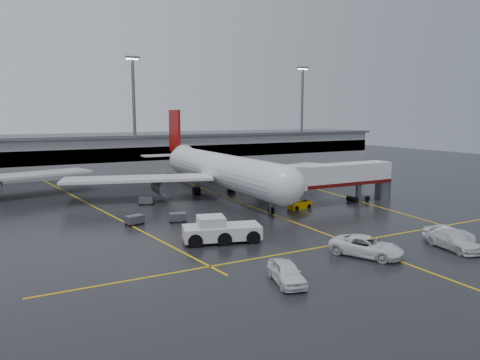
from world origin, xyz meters
TOP-DOWN VIEW (x-y plane):
  - ground at (0.00, 0.00)m, footprint 220.00×220.00m
  - apron_line_centre at (0.00, 0.00)m, footprint 0.25×90.00m
  - apron_line_stop at (0.00, -22.00)m, footprint 60.00×0.25m
  - apron_line_left at (-20.00, 10.00)m, footprint 9.99×69.35m
  - apron_line_right at (18.00, 10.00)m, footprint 7.57×69.64m
  - terminal at (0.00, 47.93)m, footprint 122.00×19.00m
  - light_mast_mid at (-5.00, 42.00)m, footprint 3.00×1.20m
  - light_mast_right at (40.00, 42.00)m, footprint 3.00×1.20m
  - main_airliner at (0.00, 9.70)m, footprint 48.80×45.60m
  - jet_bridge at (11.87, -6.00)m, footprint 19.90×3.40m
  - pushback_tractor at (-11.54, -15.55)m, footprint 8.43×5.16m
  - belt_loader at (5.35, -5.97)m, footprint 3.39×1.76m
  - service_van_a at (-1.58, -26.10)m, footprint 5.77×7.27m
  - service_van_b at (7.39, -28.46)m, footprint 3.24×6.16m
  - service_van_c at (9.35, -26.47)m, footprint 4.95×3.90m
  - service_van_d at (-11.80, -28.18)m, footprint 3.16×5.30m
  - baggage_cart_a at (-12.44, -5.50)m, footprint 2.26×1.75m
  - baggage_cart_b at (-17.42, -4.33)m, footprint 2.29×1.82m
  - baggage_cart_c at (-12.79, 6.78)m, footprint 2.37×2.07m

SIDE VIEW (x-z plane):
  - ground at x=0.00m, z-range 0.00..0.00m
  - apron_line_centre at x=0.00m, z-range 0.00..0.02m
  - apron_line_stop at x=0.00m, z-range 0.00..0.02m
  - apron_line_left at x=-20.00m, z-range 0.00..0.02m
  - apron_line_right at x=18.00m, z-range 0.00..0.02m
  - belt_loader at x=5.35m, z-range -0.53..1.56m
  - baggage_cart_a at x=-12.44m, z-range 0.07..1.19m
  - baggage_cart_b at x=-17.42m, z-range 0.07..1.19m
  - baggage_cart_c at x=-12.79m, z-range 0.07..1.19m
  - service_van_c at x=9.35m, z-range 0.00..1.57m
  - service_van_d at x=-11.80m, z-range 0.00..1.69m
  - service_van_b at x=7.39m, z-range 0.00..1.70m
  - service_van_a at x=-1.58m, z-range 0.00..1.84m
  - pushback_tractor at x=-11.54m, z-range -0.29..2.53m
  - jet_bridge at x=11.87m, z-range 0.91..6.96m
  - main_airliner at x=0.00m, z-range -2.84..11.26m
  - terminal at x=0.00m, z-range 0.02..8.62m
  - light_mast_mid at x=-5.00m, z-range 1.75..27.20m
  - light_mast_right at x=40.00m, z-range 1.75..27.20m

